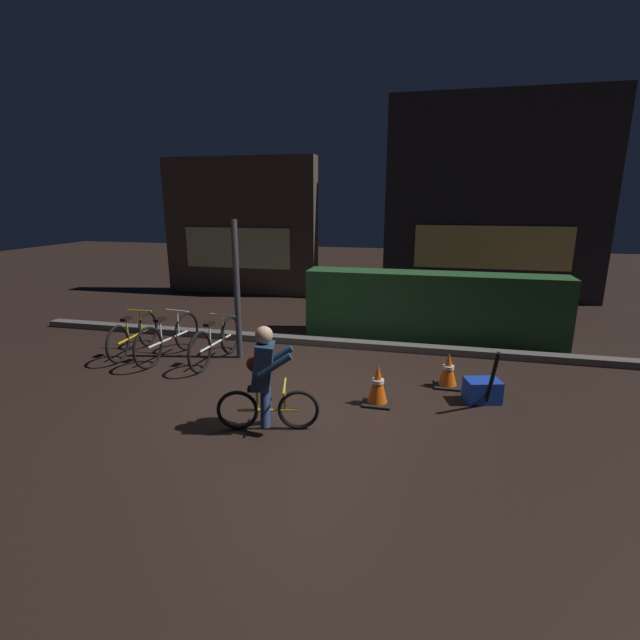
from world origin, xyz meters
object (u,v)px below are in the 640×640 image
at_px(parked_bike_center_left, 216,342).
at_px(blue_crate, 482,390).
at_px(traffic_cone_far, 448,370).
at_px(cyclist, 265,378).
at_px(closed_umbrella, 492,380).
at_px(street_post, 237,291).
at_px(parked_bike_leftmost, 134,335).
at_px(traffic_cone_near, 378,385).
at_px(parked_bike_left_mid, 169,338).

bearing_deg(parked_bike_center_left, blue_crate, -94.21).
height_order(traffic_cone_far, cyclist, cyclist).
xyz_separation_m(traffic_cone_far, closed_umbrella, (0.50, -0.67, 0.17)).
bearing_deg(blue_crate, street_post, 166.75).
bearing_deg(parked_bike_leftmost, street_post, -86.19).
bearing_deg(traffic_cone_near, parked_bike_leftmost, 166.22).
distance_m(traffic_cone_far, cyclist, 2.78).
relative_size(parked_bike_leftmost, parked_bike_center_left, 0.96).
bearing_deg(parked_bike_center_left, closed_umbrella, -97.41).
bearing_deg(cyclist, parked_bike_leftmost, 132.69).
height_order(street_post, traffic_cone_far, street_post).
height_order(street_post, cyclist, street_post).
bearing_deg(parked_bike_left_mid, blue_crate, -90.27).
height_order(parked_bike_leftmost, blue_crate, parked_bike_leftmost).
bearing_deg(traffic_cone_far, closed_umbrella, -53.14).
distance_m(traffic_cone_near, cyclist, 1.58).
relative_size(traffic_cone_far, cyclist, 0.40).
xyz_separation_m(traffic_cone_near, blue_crate, (1.34, 0.40, -0.11)).
relative_size(street_post, blue_crate, 5.22).
bearing_deg(street_post, traffic_cone_near, -27.64).
height_order(parked_bike_left_mid, parked_bike_center_left, parked_bike_left_mid).
bearing_deg(closed_umbrella, traffic_cone_near, -94.86).
relative_size(street_post, cyclist, 1.84).
xyz_separation_m(parked_bike_leftmost, closed_umbrella, (5.74, -0.91, 0.08)).
bearing_deg(parked_bike_left_mid, cyclist, -122.48).
xyz_separation_m(blue_crate, cyclist, (-2.52, -1.38, 0.48)).
height_order(parked_bike_leftmost, traffic_cone_far, parked_bike_leftmost).
height_order(blue_crate, cyclist, cyclist).
height_order(street_post, parked_bike_left_mid, street_post).
relative_size(street_post, traffic_cone_near, 4.19).
bearing_deg(parked_bike_leftmost, blue_crate, -100.16).
xyz_separation_m(traffic_cone_far, blue_crate, (0.43, -0.42, -0.09)).
xyz_separation_m(parked_bike_left_mid, cyclist, (2.43, -1.96, 0.28)).
height_order(parked_bike_left_mid, traffic_cone_near, parked_bike_left_mid).
xyz_separation_m(traffic_cone_near, closed_umbrella, (1.41, 0.15, 0.15)).
xyz_separation_m(parked_bike_leftmost, cyclist, (3.15, -2.04, 0.30)).
xyz_separation_m(street_post, parked_bike_leftmost, (-1.85, -0.24, -0.82)).
bearing_deg(traffic_cone_near, street_post, 152.36).
distance_m(street_post, cyclist, 2.67).
bearing_deg(parked_bike_center_left, cyclist, -137.34).
distance_m(parked_bike_left_mid, traffic_cone_far, 4.52).
bearing_deg(traffic_cone_far, street_post, 171.91).
bearing_deg(parked_bike_leftmost, traffic_cone_far, -96.16).
bearing_deg(traffic_cone_near, blue_crate, 16.62).
height_order(parked_bike_leftmost, parked_bike_left_mid, parked_bike_left_mid).
distance_m(parked_bike_left_mid, blue_crate, 4.99).
distance_m(parked_bike_leftmost, closed_umbrella, 5.82).
height_order(street_post, traffic_cone_near, street_post).
distance_m(parked_bike_leftmost, cyclist, 3.76).
relative_size(street_post, closed_umbrella, 2.70).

